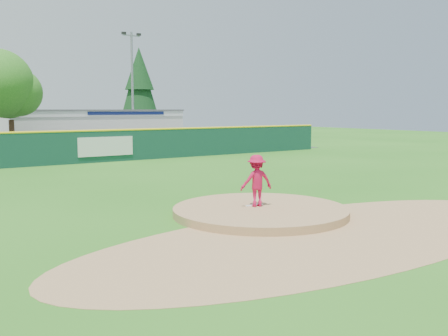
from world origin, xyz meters
TOP-DOWN VIEW (x-y plane):
  - ground at (0.00, 0.00)m, footprint 120.00×120.00m
  - pitchers_mound at (0.00, 0.00)m, footprint 5.50×5.50m
  - pitching_rubber at (0.00, 0.30)m, footprint 0.60×0.15m
  - infield_dirt_arc at (0.00, -3.00)m, footprint 15.40×15.40m
  - parking_lot at (0.00, 27.00)m, footprint 44.00×16.00m
  - pitcher at (-0.01, 0.20)m, footprint 1.17×0.83m
  - van at (3.69, 22.88)m, footprint 5.22×2.63m
  - pool_building_grp at (6.00, 31.99)m, footprint 15.20×8.20m
  - fence_banners at (-2.95, 17.92)m, footprint 13.59×0.04m
  - outfield_fence at (0.00, 18.00)m, footprint 40.00×0.14m
  - deciduous_tree at (-2.00, 25.00)m, footprint 5.60×5.60m
  - conifer_tree at (13.00, 36.00)m, footprint 4.40×4.40m
  - light_pole_right at (9.00, 29.00)m, footprint 1.75×0.25m

SIDE VIEW (x-z plane):
  - ground at x=0.00m, z-range 0.00..0.00m
  - pitchers_mound at x=0.00m, z-range -0.25..0.25m
  - infield_dirt_arc at x=0.00m, z-range 0.00..0.01m
  - parking_lot at x=0.00m, z-range 0.00..0.02m
  - pitching_rubber at x=0.00m, z-range 0.25..0.29m
  - van at x=3.69m, z-range 0.02..1.44m
  - fence_banners at x=-2.95m, z-range 0.40..1.60m
  - pitcher at x=-0.01m, z-range 0.25..1.89m
  - outfield_fence at x=0.00m, z-range 0.05..2.12m
  - pool_building_grp at x=6.00m, z-range 0.01..3.32m
  - deciduous_tree at x=-2.00m, z-range 0.87..8.23m
  - conifer_tree at x=13.00m, z-range 0.79..10.29m
  - light_pole_right at x=9.00m, z-range 0.54..10.54m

